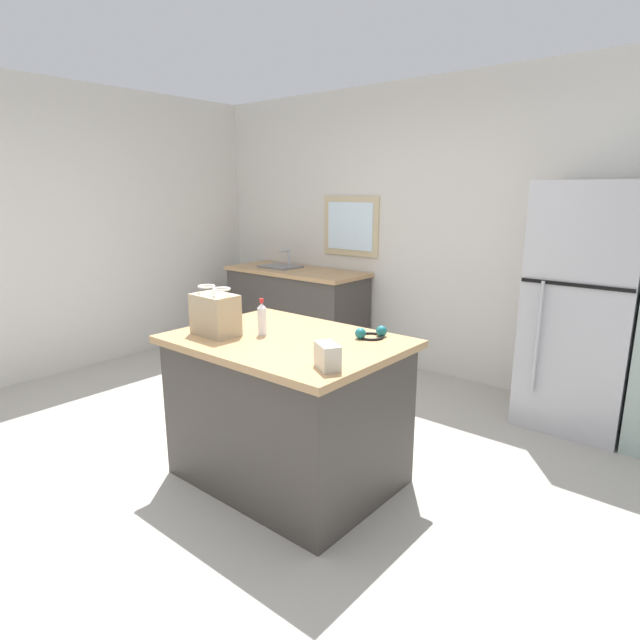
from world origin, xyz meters
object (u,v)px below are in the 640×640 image
(kitchen_island, at_px, (288,409))
(ear_defenders, at_px, (371,334))
(shopping_bag, at_px, (215,314))
(small_box, at_px, (327,356))
(refrigerator, at_px, (585,308))
(bottle, at_px, (262,319))

(kitchen_island, xyz_separation_m, ear_defenders, (0.37, 0.32, 0.46))
(shopping_bag, distance_m, small_box, 0.89)
(small_box, bearing_deg, kitchen_island, 153.21)
(small_box, bearing_deg, shopping_bag, 176.82)
(shopping_bag, bearing_deg, refrigerator, 55.54)
(shopping_bag, distance_m, bottle, 0.27)
(shopping_bag, xyz_separation_m, ear_defenders, (0.73, 0.53, -0.10))
(kitchen_island, distance_m, shopping_bag, 0.70)
(kitchen_island, xyz_separation_m, refrigerator, (1.11, 1.94, 0.44))
(refrigerator, xyz_separation_m, bottle, (-1.27, -1.98, 0.09))
(shopping_bag, xyz_separation_m, bottle, (0.21, 0.17, -0.03))
(shopping_bag, height_order, ear_defenders, shopping_bag)
(kitchen_island, distance_m, ear_defenders, 0.67)
(refrigerator, bearing_deg, ear_defenders, -114.62)
(kitchen_island, distance_m, refrigerator, 2.27)
(kitchen_island, bearing_deg, bottle, -166.73)
(refrigerator, xyz_separation_m, small_box, (-0.59, -2.20, 0.06))
(refrigerator, relative_size, small_box, 11.66)
(kitchen_island, relative_size, shopping_bag, 4.53)
(bottle, relative_size, ear_defenders, 1.07)
(bottle, xyz_separation_m, ear_defenders, (0.52, 0.36, -0.07))
(shopping_bag, bearing_deg, bottle, 39.72)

